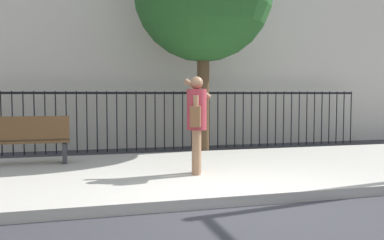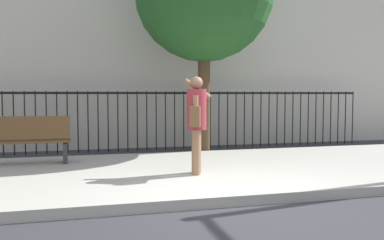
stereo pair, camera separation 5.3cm
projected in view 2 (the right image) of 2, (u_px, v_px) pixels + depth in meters
name	position (u px, v px, depth m)	size (l,w,h in m)	color
ground_plane	(242.00, 207.00, 5.64)	(60.00, 60.00, 0.00)	#333338
sidewalk	(198.00, 172.00, 7.75)	(28.00, 4.40, 0.15)	#B2ADA3
iron_fence	(161.00, 113.00, 11.26)	(12.03, 0.04, 1.60)	black
pedestrian_on_phone	(196.00, 118.00, 7.10)	(0.53, 0.72, 1.67)	#936B4C
street_bench	(27.00, 139.00, 8.07)	(1.60, 0.45, 0.95)	brown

